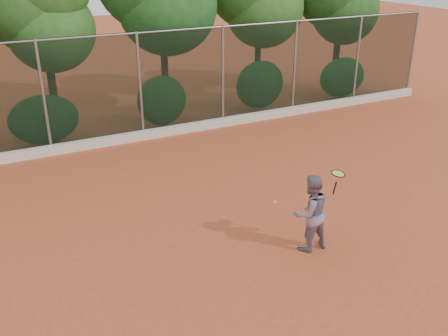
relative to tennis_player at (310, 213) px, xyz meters
name	(u,v)px	position (x,y,z in m)	size (l,w,h in m)	color
ground	(244,235)	(-0.97, 1.05, -0.85)	(80.00, 80.00, 0.00)	#C1522D
concrete_curb	(145,135)	(-0.97, 7.87, -0.70)	(24.00, 0.20, 0.30)	silver
tennis_player	(310,213)	(0.00, 0.00, 0.00)	(0.83, 0.64, 1.70)	slate
chainlink_fence	(140,83)	(-0.97, 8.05, 1.01)	(24.09, 0.09, 3.50)	black
tennis_racket	(338,175)	(0.49, -0.16, 0.82)	(0.39, 0.39, 0.54)	black
tennis_ball_in_flight	(275,202)	(-1.14, -0.39, 0.71)	(0.06, 0.06, 0.06)	yellow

